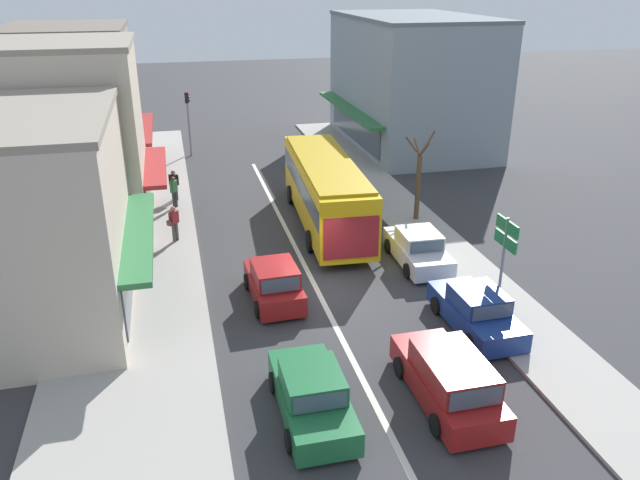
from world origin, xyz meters
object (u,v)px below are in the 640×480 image
Objects in this scene: directional_road_sign at (505,242)px; pedestrian_browsing_midblock at (174,183)px; sedan_queue_far_back at (312,395)px; street_tree_right at (418,181)px; traffic_light_downstreet at (188,113)px; pedestrian_far_walker at (174,190)px; parked_sedan_kerb_front at (476,311)px; wagon_adjacent_lane_trail at (449,379)px; pedestrian_with_handbag_near at (174,221)px; hatchback_adjacent_lane_lead at (274,283)px; parked_sedan_kerb_second at (418,249)px; city_bus at (326,188)px.

directional_road_sign is 18.32m from pedestrian_browsing_midblock.
sedan_queue_far_back is 15.57m from street_tree_right.
traffic_light_downstreet is 10.56m from pedestrian_far_walker.
parked_sedan_kerb_front is at bearing -56.06° from pedestrian_far_walker.
street_tree_right is at bearing 57.80° from sedan_queue_far_back.
traffic_light_downstreet is at bearing 93.90° from sedan_queue_far_back.
wagon_adjacent_lane_trail is at bearing -108.12° from street_tree_right.
sedan_queue_far_back is 0.94× the size of street_tree_right.
traffic_light_downstreet is at bearing 108.70° from parked_sedan_kerb_front.
pedestrian_with_handbag_near is (-11.09, 8.97, -1.64)m from directional_road_sign.
street_tree_right is at bearing 0.49° from pedestrian_with_handbag_near.
hatchback_adjacent_lane_lead is 11.30m from pedestrian_far_walker.
pedestrian_browsing_midblock is (0.14, 5.63, -0.00)m from pedestrian_with_handbag_near.
sedan_queue_far_back and parked_sedan_kerb_front have the same top height.
pedestrian_browsing_midblock is (-9.66, 10.12, 0.40)m from parked_sedan_kerb_second.
pedestrian_with_handbag_near is at bearing 104.28° from sedan_queue_far_back.
city_bus is 10.89m from parked_sedan_kerb_front.
sedan_queue_far_back is at bearing -127.27° from parked_sedan_kerb_second.
parked_sedan_kerb_front is 2.60× the size of pedestrian_far_walker.
sedan_queue_far_back is 27.99m from traffic_light_downstreet.
city_bus is 14.23m from sedan_queue_far_back.
street_tree_right reaches higher than traffic_light_downstreet.
sedan_queue_far_back is at bearing -122.20° from street_tree_right.
hatchback_adjacent_lane_lead is at bearing -164.20° from parked_sedan_kerb_second.
sedan_queue_far_back is 6.72m from hatchback_adjacent_lane_lead.
parked_sedan_kerb_front is 1.01× the size of traffic_light_downstreet.
traffic_light_downstreet reaches higher than city_bus.
pedestrian_browsing_midblock is at bearing 126.86° from directional_road_sign.
hatchback_adjacent_lane_lead reaches higher than sedan_queue_far_back.
street_tree_right reaches higher than wagon_adjacent_lane_trail.
parked_sedan_kerb_front is at bearing -100.29° from street_tree_right.
directional_road_sign reaches higher than pedestrian_with_handbag_near.
hatchback_adjacent_lane_lead is 10.45m from street_tree_right.
pedestrian_with_handbag_near reaches higher than parked_sedan_kerb_front.
sedan_queue_far_back is (-3.81, -13.65, -1.22)m from city_bus.
wagon_adjacent_lane_trail is 7.97m from hatchback_adjacent_lane_lead.
parked_sedan_kerb_second is at bearing -62.49° from city_bus.
sedan_queue_far_back is 2.58× the size of pedestrian_far_walker.
city_bus is at bearing 74.41° from sedan_queue_far_back.
sedan_queue_far_back and parked_sedan_kerb_second have the same top height.
city_bus is 4.49m from street_tree_right.
parked_sedan_kerb_second is at bearing 106.06° from directional_road_sign.
directional_road_sign is 17.45m from pedestrian_far_walker.
parked_sedan_kerb_front is 10.21m from street_tree_right.
parked_sedan_kerb_second is 13.23m from pedestrian_far_walker.
traffic_light_downstreet reaches higher than pedestrian_with_handbag_near.
pedestrian_far_walker is at bearing 88.60° from pedestrian_with_handbag_near.
pedestrian_with_handbag_near is 1.00× the size of pedestrian_far_walker.
wagon_adjacent_lane_trail is 1.06× the size of parked_sedan_kerb_second.
pedestrian_browsing_midblock is (-6.98, 4.99, -0.81)m from city_bus.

